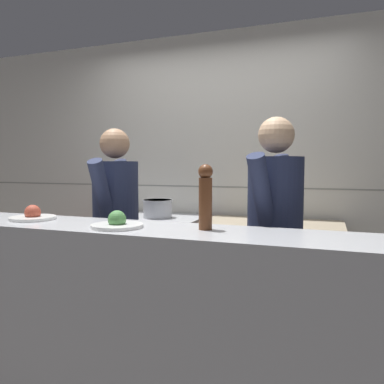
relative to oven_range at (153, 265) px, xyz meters
The scene contains 11 objects.
wall_back_tiled 1.06m from the oven_range, 40.55° to the left, with size 8.00×0.06×2.60m.
oven_range is the anchor object (origin of this frame).
prep_counter 1.07m from the oven_range, ahead, with size 1.12×0.65×0.89m.
pass_counter 1.48m from the oven_range, 65.83° to the right, with size 2.62×0.45×1.04m.
stock_pot 0.53m from the oven_range, 23.89° to the right, with size 0.27×0.27×0.16m.
mixing_bowl_steel 1.24m from the oven_range, ahead, with size 0.29×0.29×0.07m.
plated_dish_main 1.46m from the oven_range, 96.45° to the right, with size 0.26×0.26×0.09m.
plated_dish_appetiser 1.59m from the oven_range, 71.33° to the right, with size 0.27×0.27×0.09m.
pepper_mill 1.76m from the oven_range, 54.81° to the right, with size 0.07×0.07×0.33m.
chef_head_cook 0.85m from the oven_range, 86.43° to the right, with size 0.37×0.71×1.62m.
chef_sous 1.49m from the oven_range, 32.45° to the right, with size 0.40×0.72×1.65m.
Camera 1 is at (1.01, -1.95, 1.36)m, focal length 35.00 mm.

